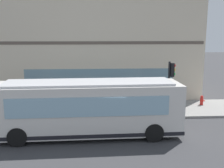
% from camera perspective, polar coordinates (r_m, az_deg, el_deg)
% --- Properties ---
extents(ground, '(120.00, 120.00, 0.00)m').
position_cam_1_polar(ground, '(15.19, -2.30, -10.91)').
color(ground, '#38383A').
extents(sidewalk_curb, '(4.31, 40.00, 0.15)m').
position_cam_1_polar(sidewalk_curb, '(19.66, -2.54, -5.50)').
color(sidewalk_curb, gray).
rests_on(sidewalk_curb, ground).
extents(building_corner, '(8.66, 16.96, 8.81)m').
position_cam_1_polar(building_corner, '(25.33, -2.82, 8.18)').
color(building_corner, beige).
rests_on(building_corner, ground).
extents(city_bus_nearside, '(2.83, 10.11, 3.07)m').
position_cam_1_polar(city_bus_nearside, '(14.73, -5.06, -5.26)').
color(city_bus_nearside, silver).
rests_on(city_bus_nearside, ground).
extents(traffic_light_near_corner, '(0.32, 0.49, 3.63)m').
position_cam_1_polar(traffic_light_near_corner, '(18.02, 12.49, 1.24)').
color(traffic_light_near_corner, black).
rests_on(traffic_light_near_corner, sidewalk_curb).
extents(fire_hydrant, '(0.35, 0.35, 0.74)m').
position_cam_1_polar(fire_hydrant, '(21.66, 18.66, -3.32)').
color(fire_hydrant, red).
rests_on(fire_hydrant, sidewalk_curb).
extents(pedestrian_walking_along_curb, '(0.32, 0.32, 1.80)m').
position_cam_1_polar(pedestrian_walking_along_curb, '(18.43, 1.11, -3.01)').
color(pedestrian_walking_along_curb, black).
rests_on(pedestrian_walking_along_curb, sidewalk_curb).
extents(pedestrian_by_light_pole, '(0.32, 0.32, 1.61)m').
position_cam_1_polar(pedestrian_by_light_pole, '(19.82, -8.64, -2.51)').
color(pedestrian_by_light_pole, gold).
rests_on(pedestrian_by_light_pole, sidewalk_curb).
extents(pedestrian_near_hydrant, '(0.32, 0.32, 1.79)m').
position_cam_1_polar(pedestrian_near_hydrant, '(19.94, 5.23, -1.99)').
color(pedestrian_near_hydrant, '#99994C').
rests_on(pedestrian_near_hydrant, sidewalk_curb).
extents(newspaper_vending_box, '(0.44, 0.42, 0.90)m').
position_cam_1_polar(newspaper_vending_box, '(21.68, -19.62, -3.12)').
color(newspaper_vending_box, '#BF3F19').
rests_on(newspaper_vending_box, sidewalk_curb).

